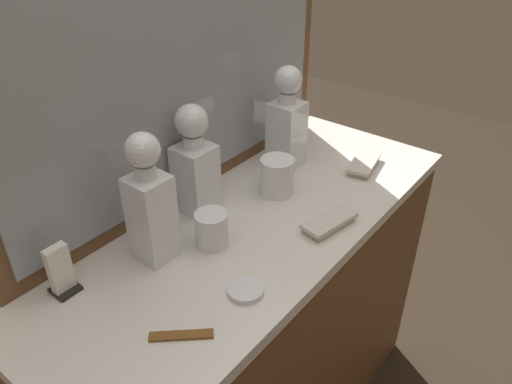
{
  "coord_description": "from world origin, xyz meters",
  "views": [
    {
      "loc": [
        -0.76,
        -0.6,
        1.53
      ],
      "look_at": [
        0.0,
        0.0,
        0.91
      ],
      "focal_mm": 34.46,
      "sensor_mm": 36.0,
      "label": 1
    }
  ],
  "objects": [
    {
      "name": "dresser",
      "position": [
        0.0,
        0.0,
        0.42
      ],
      "size": [
        1.21,
        0.47,
        0.83
      ],
      "color": "brown",
      "rests_on": "ground_plane"
    },
    {
      "name": "dresser_mirror",
      "position": [
        0.0,
        0.22,
        1.13
      ],
      "size": [
        1.06,
        0.03,
        0.59
      ],
      "color": "brown",
      "rests_on": "dresser"
    },
    {
      "name": "crystal_decanter_right",
      "position": [
        -0.05,
        0.15,
        0.94
      ],
      "size": [
        0.09,
        0.09,
        0.27
      ],
      "color": "white",
      "rests_on": "dresser"
    },
    {
      "name": "crystal_decanter_front",
      "position": [
        0.27,
        0.1,
        0.95
      ],
      "size": [
        0.08,
        0.08,
        0.29
      ],
      "color": "white",
      "rests_on": "dresser"
    },
    {
      "name": "crystal_decanter_center",
      "position": [
        -0.24,
        0.09,
        0.95
      ],
      "size": [
        0.08,
        0.08,
        0.29
      ],
      "color": "white",
      "rests_on": "dresser"
    },
    {
      "name": "crystal_tumbler_center",
      "position": [
        0.13,
        0.03,
        0.88
      ],
      "size": [
        0.09,
        0.09,
        0.1
      ],
      "color": "white",
      "rests_on": "dresser"
    },
    {
      "name": "crystal_tumbler_far_right",
      "position": [
        -0.13,
        0.02,
        0.87
      ],
      "size": [
        0.07,
        0.07,
        0.08
      ],
      "color": "white",
      "rests_on": "dresser"
    },
    {
      "name": "silver_brush_center",
      "position": [
        0.08,
        -0.15,
        0.84
      ],
      "size": [
        0.15,
        0.08,
        0.02
      ],
      "color": "#B7A88C",
      "rests_on": "dresser"
    },
    {
      "name": "silver_brush_far_left",
      "position": [
        0.39,
        -0.08,
        0.84
      ],
      "size": [
        0.16,
        0.09,
        0.02
      ],
      "color": "#B7A88C",
      "rests_on": "dresser"
    },
    {
      "name": "porcelain_dish",
      "position": [
        -0.21,
        -0.14,
        0.84
      ],
      "size": [
        0.07,
        0.07,
        0.01
      ],
      "color": "silver",
      "rests_on": "dresser"
    },
    {
      "name": "tortoiseshell_comb",
      "position": [
        -0.37,
        -0.12,
        0.84
      ],
      "size": [
        0.09,
        0.1,
        0.01
      ],
      "color": "brown",
      "rests_on": "dresser"
    },
    {
      "name": "napkin_holder",
      "position": [
        -0.43,
        0.15,
        0.88
      ],
      "size": [
        0.05,
        0.05,
        0.11
      ],
      "color": "black",
      "rests_on": "dresser"
    }
  ]
}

